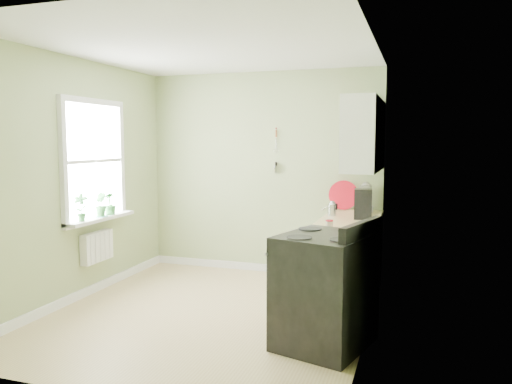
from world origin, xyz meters
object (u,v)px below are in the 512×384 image
(coffee_maker, at_px, (363,205))
(stove, at_px, (325,289))
(stand_mixer, at_px, (365,200))
(kettle, at_px, (332,208))

(coffee_maker, bearing_deg, stove, -95.87)
(stand_mixer, xyz_separation_m, kettle, (-0.34, -0.41, -0.07))
(kettle, relative_size, coffee_maker, 0.52)
(kettle, bearing_deg, stove, -82.23)
(stove, relative_size, stand_mixer, 3.02)
(coffee_maker, bearing_deg, stand_mixer, 93.18)
(stove, distance_m, kettle, 1.67)
(stand_mixer, xyz_separation_m, coffee_maker, (0.03, -0.53, 0.00))
(stand_mixer, bearing_deg, kettle, -129.48)
(kettle, bearing_deg, stand_mixer, 50.52)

